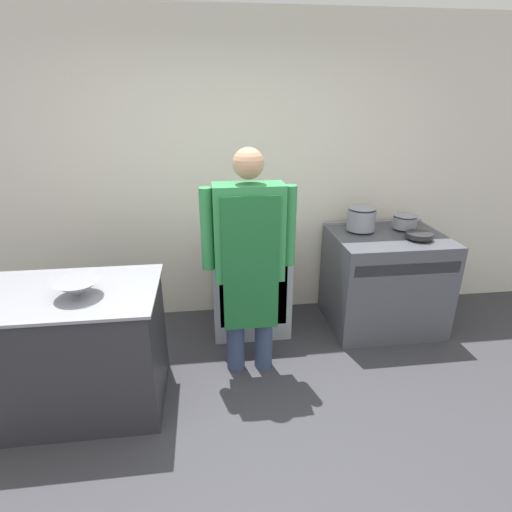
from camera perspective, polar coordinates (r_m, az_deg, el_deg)
The scene contains 10 objects.
ground_plane at distance 2.54m, azimuth 2.68°, elevation -30.79°, with size 14.00×14.00×0.00m, color #38383D.
wall_back at distance 3.70m, azimuth -2.55°, elevation 11.38°, with size 8.00×0.05×2.70m.
prep_counter at distance 3.01m, azimuth -24.26°, elevation -12.08°, with size 1.15×0.77×0.87m.
stove at distance 3.87m, azimuth 17.80°, elevation -3.35°, with size 0.98×0.78×0.90m.
fridge_unit at distance 3.66m, azimuth -0.90°, elevation -4.12°, with size 0.67×0.60×0.83m.
person_cook at distance 2.84m, azimuth -1.00°, elevation 0.45°, with size 0.67×0.24×1.71m.
mixing_bowl at distance 2.68m, azimuth -24.10°, elevation -4.23°, with size 0.29×0.29×0.11m.
stock_pot at distance 3.71m, azimuth 14.82°, elevation 5.34°, with size 0.25×0.25×0.22m.
saute_pan at distance 3.67m, azimuth 22.28°, elevation 2.79°, with size 0.23×0.23×0.04m.
sauce_pot at distance 3.89m, azimuth 20.49°, elevation 4.76°, with size 0.21×0.21×0.13m.
Camera 1 is at (-0.29, -1.52, 2.01)m, focal length 28.00 mm.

